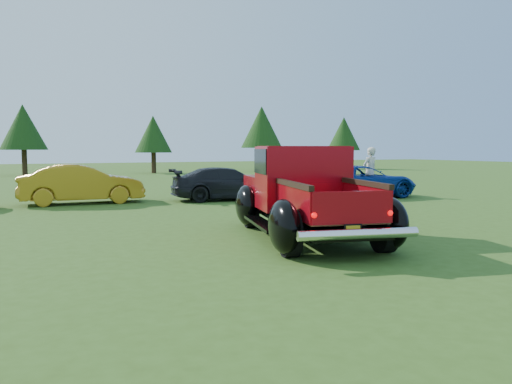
% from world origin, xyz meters
% --- Properties ---
extents(ground, '(120.00, 120.00, 0.00)m').
position_xyz_m(ground, '(0.00, 0.00, 0.00)').
color(ground, '#345217').
rests_on(ground, ground).
extents(tree_mid_left, '(3.20, 3.20, 5.00)m').
position_xyz_m(tree_mid_left, '(-3.00, 31.00, 3.38)').
color(tree_mid_left, '#332114').
rests_on(tree_mid_left, ground).
extents(tree_mid_right, '(2.82, 2.82, 4.40)m').
position_xyz_m(tree_mid_right, '(6.00, 30.00, 2.97)').
color(tree_mid_right, '#332114').
rests_on(tree_mid_right, ground).
extents(tree_east, '(3.46, 3.46, 5.40)m').
position_xyz_m(tree_east, '(15.00, 29.50, 3.66)').
color(tree_east, '#332114').
rests_on(tree_east, ground).
extents(tree_far_east, '(3.07, 3.07, 4.80)m').
position_xyz_m(tree_far_east, '(24.00, 30.50, 3.25)').
color(tree_far_east, '#332114').
rests_on(tree_far_east, ground).
extents(pickup_truck, '(3.43, 5.55, 1.95)m').
position_xyz_m(pickup_truck, '(2.12, 1.36, 0.92)').
color(pickup_truck, black).
rests_on(pickup_truck, ground).
extents(show_car_yellow, '(4.14, 1.54, 1.35)m').
position_xyz_m(show_car_yellow, '(-1.50, 10.06, 0.68)').
color(show_car_yellow, '#B37B17').
rests_on(show_car_yellow, ground).
extents(show_car_grey, '(4.31, 2.20, 1.20)m').
position_xyz_m(show_car_grey, '(3.50, 9.03, 0.60)').
color(show_car_grey, black).
rests_on(show_car_grey, ground).
extents(show_car_blue, '(4.56, 2.26, 1.24)m').
position_xyz_m(show_car_blue, '(8.50, 7.65, 0.62)').
color(show_car_blue, navy).
rests_on(show_car_blue, ground).
extents(spectator, '(0.79, 0.60, 1.95)m').
position_xyz_m(spectator, '(9.24, 8.02, 0.97)').
color(spectator, beige).
rests_on(spectator, ground).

